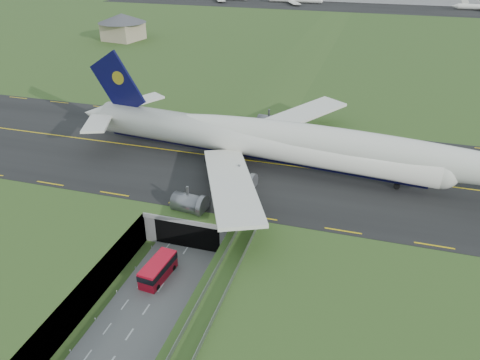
% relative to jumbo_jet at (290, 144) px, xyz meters
% --- Properties ---
extents(ground, '(900.00, 900.00, 0.00)m').
position_rel_jumbo_jet_xyz_m(ground, '(-12.96, -31.22, -11.82)').
color(ground, '#2E4F1F').
rests_on(ground, ground).
extents(airfield_deck, '(800.00, 800.00, 6.00)m').
position_rel_jumbo_jet_xyz_m(airfield_deck, '(-12.96, -31.22, -8.82)').
color(airfield_deck, gray).
rests_on(airfield_deck, ground).
extents(trench_road, '(12.00, 75.00, 0.20)m').
position_rel_jumbo_jet_xyz_m(trench_road, '(-12.96, -38.72, -11.72)').
color(trench_road, slate).
rests_on(trench_road, ground).
extents(taxiway, '(800.00, 44.00, 0.18)m').
position_rel_jumbo_jet_xyz_m(taxiway, '(-12.96, 1.78, -5.73)').
color(taxiway, black).
rests_on(taxiway, airfield_deck).
extents(tunnel_portal, '(17.00, 22.30, 6.00)m').
position_rel_jumbo_jet_xyz_m(tunnel_portal, '(-12.96, -14.50, -8.49)').
color(tunnel_portal, gray).
rests_on(tunnel_portal, ground).
extents(jumbo_jet, '(103.99, 64.88, 21.57)m').
position_rel_jumbo_jet_xyz_m(jumbo_jet, '(0.00, 0.00, 0.00)').
color(jumbo_jet, white).
rests_on(jumbo_jet, ground).
extents(shuttle_tram, '(3.58, 7.93, 3.14)m').
position_rel_jumbo_jet_xyz_m(shuttle_tram, '(-14.33, -32.04, -10.10)').
color(shuttle_tram, red).
rests_on(shuttle_tram, ground).
extents(service_building, '(24.15, 24.15, 11.41)m').
position_rel_jumbo_jet_xyz_m(service_building, '(-95.91, 104.73, 0.94)').
color(service_building, tan).
rests_on(service_building, ground).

